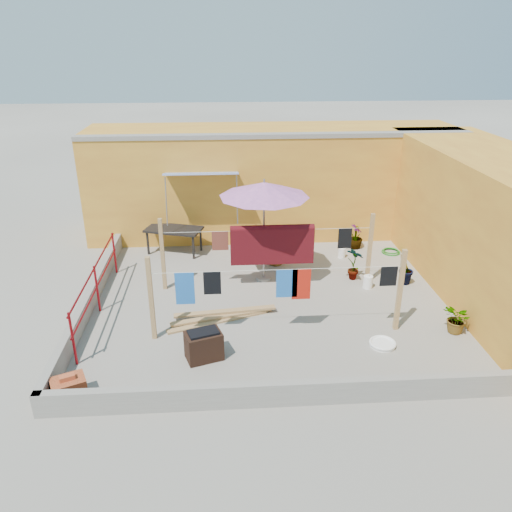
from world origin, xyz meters
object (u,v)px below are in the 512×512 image
object	(u,v)px
water_jug_a	(368,282)
brick_stack	(69,389)
patio_umbrella	(264,190)
white_basin	(383,344)
plant_back_a	(277,249)
outdoor_table	(174,231)
brazier	(204,345)
water_jug_b	(342,253)
green_hose	(391,251)

from	to	relation	value
water_jug_a	brick_stack	bearing A→B (deg)	-148.96
water_jug_a	patio_umbrella	bearing A→B (deg)	165.23
patio_umbrella	brick_stack	distance (m)	6.06
white_basin	plant_back_a	world-z (taller)	plant_back_a
white_basin	outdoor_table	bearing A→B (deg)	131.48
brazier	water_jug_b	bearing A→B (deg)	50.89
white_basin	water_jug_b	distance (m)	4.37
water_jug_a	water_jug_b	distance (m)	1.89
water_jug_a	plant_back_a	xyz separation A→B (m)	(-2.07, 1.58, 0.27)
green_hose	plant_back_a	bearing A→B (deg)	-171.04
brazier	green_hose	size ratio (longest dim) A/B	1.47
outdoor_table	brazier	size ratio (longest dim) A/B	2.21
patio_umbrella	white_basin	size ratio (longest dim) A/B	4.87
brick_stack	green_hose	bearing A→B (deg)	38.07
outdoor_table	brick_stack	bearing A→B (deg)	-101.44
brick_stack	white_basin	xyz separation A→B (m)	(5.74, 1.20, -0.16)
plant_back_a	brazier	bearing A→B (deg)	-113.41
water_jug_b	green_hose	distance (m)	1.50
outdoor_table	green_hose	world-z (taller)	outdoor_table
patio_umbrella	white_basin	world-z (taller)	patio_umbrella
brazier	green_hose	world-z (taller)	brazier
brazier	water_jug_a	world-z (taller)	brazier
brazier	white_basin	world-z (taller)	brazier
outdoor_table	water_jug_b	world-z (taller)	outdoor_table
brazier	plant_back_a	distance (m)	4.63
brazier	green_hose	xyz separation A→B (m)	(5.17, 4.77, -0.26)
outdoor_table	brick_stack	world-z (taller)	outdoor_table
outdoor_table	brick_stack	xyz separation A→B (m)	(-1.27, -6.26, -0.45)
white_basin	water_jug_b	xyz separation A→B (m)	(0.18, 4.37, 0.09)
brazier	water_jug_a	size ratio (longest dim) A/B	2.13
brazier	outdoor_table	bearing A→B (deg)	100.39
patio_umbrella	water_jug_a	world-z (taller)	patio_umbrella
brazier	brick_stack	bearing A→B (deg)	-155.33
brick_stack	water_jug_a	distance (m)	7.16
water_jug_b	plant_back_a	bearing A→B (deg)	-170.97
patio_umbrella	brazier	distance (m)	4.15
water_jug_a	brazier	bearing A→B (deg)	-145.66
outdoor_table	plant_back_a	distance (m)	2.98
white_basin	water_jug_a	distance (m)	2.53
brick_stack	green_hose	distance (m)	9.40
brazier	water_jug_a	xyz separation A→B (m)	(3.91, 2.67, -0.13)
water_jug_b	plant_back_a	world-z (taller)	plant_back_a
white_basin	plant_back_a	xyz separation A→B (m)	(-1.68, 4.07, 0.38)
plant_back_a	brick_stack	bearing A→B (deg)	-127.65
patio_umbrella	white_basin	xyz separation A→B (m)	(2.10, -3.15, -2.28)
green_hose	brick_stack	bearing A→B (deg)	-141.93
outdoor_table	white_basin	world-z (taller)	outdoor_table
outdoor_table	plant_back_a	xyz separation A→B (m)	(2.80, -0.99, -0.23)
patio_umbrella	plant_back_a	xyz separation A→B (m)	(0.43, 0.92, -1.90)
outdoor_table	brick_stack	size ratio (longest dim) A/B	2.56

